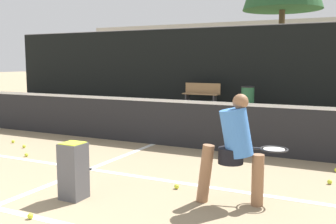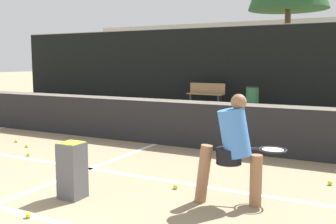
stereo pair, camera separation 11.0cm
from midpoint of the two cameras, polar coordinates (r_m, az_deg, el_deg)
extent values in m
cube|color=white|center=(6.44, -10.78, -8.09)|extent=(8.25, 0.10, 0.01)
cube|color=white|center=(6.55, -9.96, -7.79)|extent=(0.10, 3.97, 0.01)
cube|color=#232326|center=(8.08, -1.46, -1.39)|extent=(11.00, 0.02, 0.95)
cube|color=white|center=(8.03, -1.47, 1.75)|extent=(11.00, 0.03, 0.06)
cube|color=black|center=(15.66, 13.25, 6.50)|extent=(24.00, 0.06, 3.06)
cylinder|color=slate|center=(15.72, 13.42, 12.16)|extent=(24.00, 0.04, 0.04)
cylinder|color=#8C6042|center=(4.81, 13.27, -9.68)|extent=(0.14, 0.14, 0.62)
cylinder|color=#8C6042|center=(4.83, 5.83, -8.89)|extent=(0.25, 0.19, 0.72)
cylinder|color=black|center=(4.74, 9.48, -6.31)|extent=(0.30, 0.30, 0.19)
cylinder|color=#3F7ACC|center=(4.68, 10.29, -2.98)|extent=(0.41, 0.34, 0.62)
sphere|color=#8C6042|center=(4.63, 10.89, 1.45)|extent=(0.18, 0.18, 0.18)
cylinder|color=#262628|center=(4.95, 11.99, -5.19)|extent=(0.30, 0.10, 0.03)
torus|color=#262628|center=(4.96, 15.59, -5.29)|extent=(0.42, 0.42, 0.02)
cylinder|color=beige|center=(4.96, 15.59, -5.29)|extent=(0.32, 0.32, 0.01)
sphere|color=#D1E033|center=(6.21, 13.45, -8.45)|extent=(0.07, 0.07, 0.07)
sphere|color=#D1E033|center=(8.33, -19.46, -4.64)|extent=(0.07, 0.07, 0.07)
sphere|color=#D1E033|center=(7.57, -19.20, -5.81)|extent=(0.07, 0.07, 0.07)
sphere|color=#D1E033|center=(5.98, 22.98, -9.43)|extent=(0.07, 0.07, 0.07)
sphere|color=#D1E033|center=(5.37, 1.71, -10.75)|extent=(0.07, 0.07, 0.07)
sphere|color=#D1E033|center=(8.92, -20.83, -3.93)|extent=(0.07, 0.07, 0.07)
sphere|color=#D1E033|center=(4.68, -18.96, -13.95)|extent=(0.07, 0.07, 0.07)
cube|color=#4C4C51|center=(5.07, -13.12, -8.29)|extent=(0.28, 0.28, 0.70)
cube|color=#D1E033|center=(4.99, -13.23, -4.64)|extent=(0.25, 0.25, 0.06)
cube|color=olive|center=(15.46, 5.66, 2.61)|extent=(1.50, 0.42, 0.04)
cube|color=olive|center=(15.61, 5.93, 3.42)|extent=(1.49, 0.10, 0.42)
cube|color=#333338|center=(15.73, 3.67, 1.90)|extent=(0.06, 0.32, 0.44)
cube|color=#333338|center=(15.25, 7.68, 1.68)|extent=(0.06, 0.32, 0.44)
cylinder|color=#28603D|center=(14.66, 12.35, 2.00)|extent=(0.47, 0.47, 0.77)
cylinder|color=black|center=(14.63, 12.39, 3.58)|extent=(0.49, 0.49, 0.04)
cube|color=silver|center=(18.73, 20.36, 2.87)|extent=(1.68, 4.09, 0.79)
cube|color=#1E2328|center=(18.49, 20.38, 4.88)|extent=(1.41, 2.45, 0.53)
cylinder|color=black|center=(19.96, 22.98, 2.71)|extent=(0.18, 0.60, 0.60)
cylinder|color=black|center=(17.36, 22.28, 2.14)|extent=(0.18, 0.60, 0.60)
cylinder|color=brown|center=(23.68, 18.99, 6.21)|extent=(0.28, 0.28, 2.82)
ellipsoid|color=#477F42|center=(23.72, 19.17, 10.46)|extent=(3.10, 3.10, 0.90)
cylinder|color=brown|center=(19.87, 16.96, 8.08)|extent=(0.28, 0.28, 4.15)
cube|color=#B2ADA3|center=(30.81, 20.47, 8.08)|extent=(36.00, 2.40, 4.72)
camera|label=1|loc=(0.05, -89.46, 0.07)|focal=42.00mm
camera|label=2|loc=(0.05, 90.54, -0.07)|focal=42.00mm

